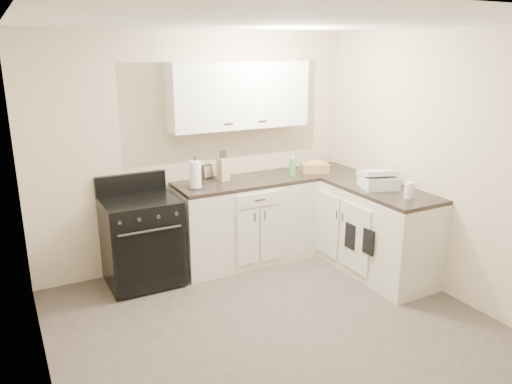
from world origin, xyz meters
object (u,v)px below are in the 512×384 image
stove (142,241)px  knife_block (223,169)px  wicker_basket (315,168)px  countertop_grill (378,182)px  paper_towel (195,175)px

stove → knife_block: (0.97, 0.13, 0.60)m
wicker_basket → countertop_grill: size_ratio=0.89×
knife_block → wicker_basket: (1.08, -0.16, -0.07)m
knife_block → wicker_basket: knife_block is taller
stove → wicker_basket: size_ratio=2.85×
stove → countertop_grill: size_ratio=2.54×
countertop_grill → wicker_basket: bearing=121.8°
countertop_grill → stove: bearing=176.9°
wicker_basket → countertop_grill: 0.88m
stove → knife_block: bearing=7.7°
paper_towel → countertop_grill: paper_towel is taller
paper_towel → countertop_grill: size_ratio=0.82×
stove → countertop_grill: bearing=-21.4°
stove → wicker_basket: wicker_basket is taller
paper_towel → wicker_basket: 1.47m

